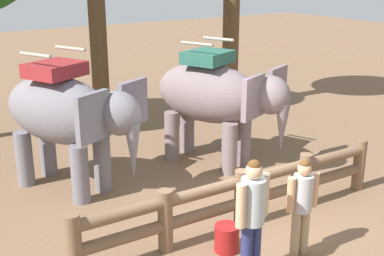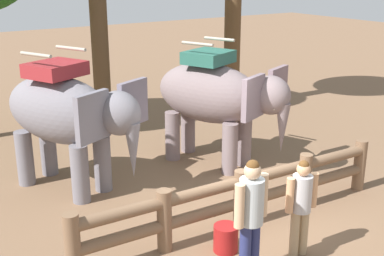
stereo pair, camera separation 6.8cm
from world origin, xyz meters
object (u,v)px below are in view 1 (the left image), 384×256
at_px(elephant_near_left, 67,114).
at_px(feed_bucket, 227,238).
at_px(elephant_center, 216,97).
at_px(tourist_woman_in_black, 302,201).
at_px(log_fence, 241,195).
at_px(tourist_man_in_blue, 252,211).

relative_size(elephant_near_left, feed_bucket, 7.57).
distance_m(elephant_near_left, elephant_center, 3.29).
distance_m(tourist_woman_in_black, feed_bucket, 1.34).
distance_m(log_fence, feed_bucket, 0.93).
distance_m(log_fence, elephant_center, 3.12).
bearing_deg(tourist_woman_in_black, elephant_near_left, 116.00).
relative_size(elephant_center, tourist_woman_in_black, 2.10).
distance_m(tourist_man_in_blue, feed_bucket, 1.14).
xyz_separation_m(elephant_center, tourist_woman_in_black, (-1.16, -3.84, -0.66)).
distance_m(log_fence, elephant_near_left, 3.76).
relative_size(elephant_center, feed_bucket, 7.57).
height_order(tourist_woman_in_black, tourist_man_in_blue, tourist_man_in_blue).
bearing_deg(tourist_woman_in_black, log_fence, 99.61).
height_order(elephant_near_left, tourist_woman_in_black, elephant_near_left).
bearing_deg(elephant_center, tourist_man_in_blue, -119.47).
distance_m(elephant_center, feed_bucket, 3.98).
xyz_separation_m(elephant_near_left, elephant_center, (3.26, -0.47, -0.01)).
height_order(log_fence, feed_bucket, log_fence).
xyz_separation_m(elephant_near_left, tourist_man_in_blue, (1.07, -4.35, -0.53)).
height_order(log_fence, elephant_center, elephant_center).
xyz_separation_m(elephant_center, feed_bucket, (-2.05, -3.13, -1.37)).
relative_size(elephant_center, tourist_man_in_blue, 1.82).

